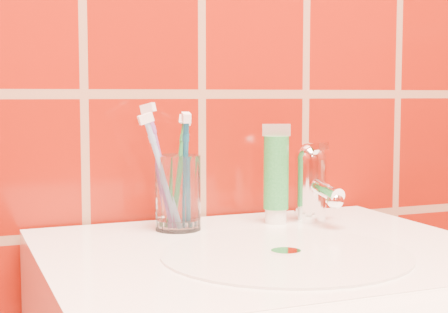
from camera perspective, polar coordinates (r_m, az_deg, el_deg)
name	(u,v)px	position (r m, az deg, el deg)	size (l,w,h in m)	color
glass_tumbler	(178,193)	(0.97, -3.87, -3.02)	(0.07, 0.07, 0.11)	white
toothpaste_tube	(276,177)	(1.02, 4.35, -1.71)	(0.04, 0.04, 0.15)	white
faucet	(312,180)	(1.04, 7.31, -1.93)	(0.05, 0.11, 0.12)	white
toothbrush_0	(162,167)	(0.97, -5.22, -0.91)	(0.05, 0.05, 0.19)	#72428E
toothbrush_1	(179,172)	(0.99, -3.78, -1.28)	(0.06, 0.06, 0.17)	#1E7437
toothbrush_2	(163,174)	(0.95, -5.08, -1.42)	(0.07, 0.02, 0.17)	#749DCE
toothbrush_3	(185,172)	(0.96, -3.25, -1.34)	(0.03, 0.05, 0.17)	navy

